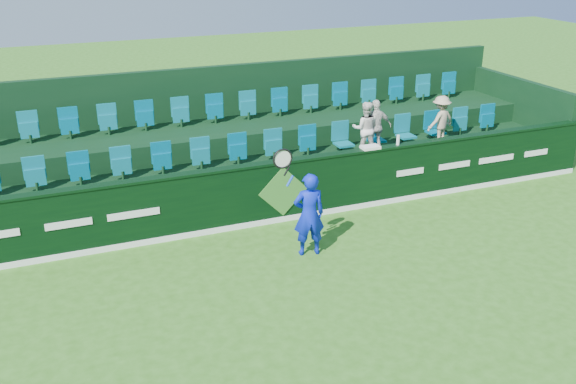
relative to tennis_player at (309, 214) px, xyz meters
name	(u,v)px	position (x,y,z in m)	size (l,w,h in m)	color
ground	(372,316)	(0.09, -2.36, -0.84)	(60.00, 60.00, 0.00)	#2E6417
sponsor_hoarding	(281,191)	(0.09, 1.63, -0.16)	(16.00, 0.25, 1.35)	black
stand_tier_front	(264,185)	(0.09, 2.74, -0.44)	(16.00, 2.00, 0.80)	black
stand_tier_back	(238,150)	(0.09, 4.64, -0.19)	(16.00, 1.80, 1.30)	black
stand_rear	(231,124)	(0.09, 5.08, 0.38)	(16.00, 4.10, 2.60)	black
seat_row_front	(257,151)	(0.09, 3.14, 0.26)	(13.50, 0.50, 0.60)	#0C6B7A
seat_row_back	(233,110)	(0.09, 4.94, 0.76)	(13.50, 0.50, 0.60)	#0C6B7A
tennis_player	(309,214)	(0.00, 0.00, 0.00)	(1.15, 0.48, 2.29)	#0B1EC3
spectator_left	(365,129)	(2.67, 2.76, 0.60)	(0.62, 0.49, 1.29)	white
spectator_middle	(376,127)	(2.95, 2.76, 0.61)	(0.77, 0.32, 1.31)	beige
spectator_right	(441,120)	(4.77, 2.76, 0.58)	(0.80, 0.46, 1.23)	tan
towel	(370,147)	(2.19, 1.64, 0.54)	(0.40, 0.26, 0.06)	white
drinks_bottle	(398,140)	(2.88, 1.64, 0.62)	(0.07, 0.07, 0.23)	white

